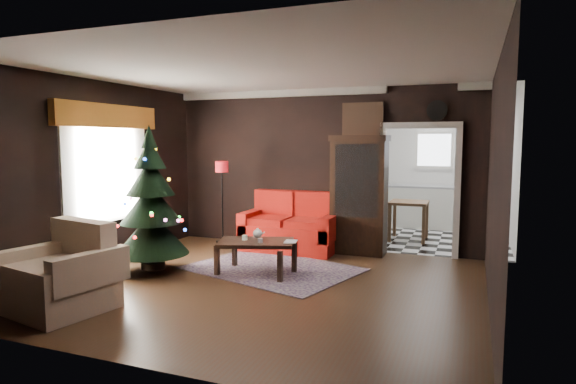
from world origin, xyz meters
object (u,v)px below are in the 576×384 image
at_px(christmas_tree, 151,200).
at_px(teapot, 258,233).
at_px(loveseat, 290,222).
at_px(curio_cabinet, 359,198).
at_px(coffee_table, 256,257).
at_px(kitchen_table, 409,221).
at_px(wall_clock, 437,110).
at_px(floor_lamp, 222,202).
at_px(armchair, 61,270).

relative_size(christmas_tree, teapot, 13.03).
height_order(loveseat, curio_cabinet, curio_cabinet).
bearing_deg(coffee_table, kitchen_table, 61.98).
xyz_separation_m(loveseat, christmas_tree, (-1.39, -2.00, 0.55)).
relative_size(christmas_tree, wall_clock, 6.28).
height_order(curio_cabinet, floor_lamp, curio_cabinet).
bearing_deg(wall_clock, coffee_table, -138.84).
bearing_deg(kitchen_table, christmas_tree, -131.12).
bearing_deg(armchair, kitchen_table, 71.33).
height_order(wall_clock, kitchen_table, wall_clock).
xyz_separation_m(armchair, teapot, (1.35, 2.31, 0.10)).
distance_m(christmas_tree, armchair, 1.83).
distance_m(coffee_table, kitchen_table, 3.67).
relative_size(christmas_tree, coffee_table, 1.92).
distance_m(teapot, kitchen_table, 3.55).
distance_m(coffee_table, teapot, 0.36).
height_order(christmas_tree, armchair, christmas_tree).
bearing_deg(teapot, wall_clock, 38.02).
height_order(armchair, coffee_table, armchair).
distance_m(armchair, wall_clock, 5.85).
xyz_separation_m(wall_clock, kitchen_table, (-0.55, 1.25, -2.00)).
height_order(loveseat, wall_clock, wall_clock).
distance_m(christmas_tree, coffee_table, 1.72).
height_order(curio_cabinet, armchair, curio_cabinet).
bearing_deg(kitchen_table, wall_clock, -66.25).
xyz_separation_m(teapot, kitchen_table, (1.77, 3.07, -0.18)).
xyz_separation_m(curio_cabinet, kitchen_table, (0.65, 1.43, -0.57)).
xyz_separation_m(curio_cabinet, floor_lamp, (-2.32, -0.51, -0.12)).
bearing_deg(christmas_tree, floor_lamp, 82.75).
bearing_deg(teapot, curio_cabinet, 55.54).
distance_m(floor_lamp, coffee_table, 1.89).
bearing_deg(christmas_tree, kitchen_table, 48.88).
height_order(armchair, wall_clock, wall_clock).
bearing_deg(coffee_table, armchair, -123.20).
relative_size(teapot, kitchen_table, 0.21).
bearing_deg(curio_cabinet, wall_clock, 8.53).
distance_m(armchair, coffee_table, 2.57).
distance_m(floor_lamp, christmas_tree, 1.73).
distance_m(curio_cabinet, teapot, 2.02).
distance_m(loveseat, coffee_table, 1.61).
xyz_separation_m(curio_cabinet, christmas_tree, (-2.54, -2.22, 0.10)).
bearing_deg(kitchen_table, floor_lamp, -146.79).
xyz_separation_m(christmas_tree, kitchen_table, (3.19, 3.65, -0.68)).
xyz_separation_m(christmas_tree, wall_clock, (3.74, 2.40, 1.33)).
height_order(coffee_table, wall_clock, wall_clock).
xyz_separation_m(coffee_table, kitchen_table, (1.72, 3.24, 0.13)).
height_order(christmas_tree, wall_clock, wall_clock).
xyz_separation_m(curio_cabinet, armchair, (-2.47, -3.95, -0.49)).
distance_m(armchair, kitchen_table, 6.22).
bearing_deg(wall_clock, christmas_tree, -147.29).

